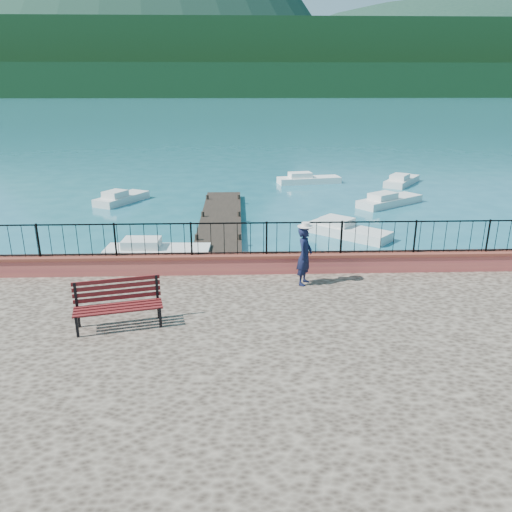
{
  "coord_description": "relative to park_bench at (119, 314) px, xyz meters",
  "views": [
    {
      "loc": [
        -1.11,
        -10.25,
        6.5
      ],
      "look_at": [
        -0.67,
        2.0,
        2.3
      ],
      "focal_mm": 35.0,
      "sensor_mm": 36.0,
      "label": 1
    }
  ],
  "objects": [
    {
      "name": "boat_1",
      "position": [
        7.73,
        11.06,
        -1.12
      ],
      "size": [
        3.74,
        3.56,
        0.8
      ],
      "primitive_type": "cube",
      "rotation": [
        0.0,
        0.0,
        -0.74
      ],
      "color": "silver",
      "rests_on": "ground"
    },
    {
      "name": "boat_3",
      "position": [
        -4.04,
        18.42,
        -1.12
      ],
      "size": [
        2.83,
        3.7,
        0.8
      ],
      "primitive_type": "cube",
      "rotation": [
        0.0,
        0.0,
        1.07
      ],
      "color": "silver",
      "rests_on": "ground"
    },
    {
      "name": "park_bench",
      "position": [
        0.0,
        0.0,
        0.0
      ],
      "size": [
        2.07,
        1.08,
        1.1
      ],
      "rotation": [
        0.0,
        0.0,
        0.23
      ],
      "color": "black",
      "rests_on": "promenade"
    },
    {
      "name": "parapet",
      "position": [
        3.9,
        3.42,
        -0.03
      ],
      "size": [
        28.0,
        0.46,
        0.58
      ],
      "primitive_type": "cube",
      "color": "#C15846",
      "rests_on": "promenade"
    },
    {
      "name": "far_forest",
      "position": [
        3.9,
        299.72,
        7.48
      ],
      "size": [
        900.0,
        60.0,
        18.0
      ],
      "primitive_type": "cube",
      "color": "black",
      "rests_on": "ground"
    },
    {
      "name": "companion_hill",
      "position": [
        223.9,
        559.72,
        -1.52
      ],
      "size": [
        448.0,
        384.0,
        180.0
      ],
      "primitive_type": "ellipsoid",
      "color": "#142D23",
      "rests_on": "ground"
    },
    {
      "name": "foothills",
      "position": [
        3.9,
        359.72,
        20.48
      ],
      "size": [
        900.0,
        120.0,
        44.0
      ],
      "primitive_type": "cube",
      "color": "black",
      "rests_on": "ground"
    },
    {
      "name": "boat_0",
      "position": [
        -0.45,
        8.37,
        -1.12
      ],
      "size": [
        4.16,
        1.46,
        0.8
      ],
      "primitive_type": "cube",
      "rotation": [
        0.0,
        0.0,
        -0.04
      ],
      "color": "silver",
      "rests_on": "ground"
    },
    {
      "name": "railing",
      "position": [
        3.9,
        3.42,
        0.73
      ],
      "size": [
        27.0,
        0.05,
        0.95
      ],
      "primitive_type": "cube",
      "color": "black",
      "rests_on": "parapet"
    },
    {
      "name": "person",
      "position": [
        4.6,
        2.47,
        0.51
      ],
      "size": [
        0.62,
        0.72,
        1.67
      ],
      "primitive_type": "imported",
      "rotation": [
        0.0,
        0.0,
        1.14
      ],
      "color": "black",
      "rests_on": "promenade"
    },
    {
      "name": "dock",
      "position": [
        1.9,
        11.72,
        -1.37
      ],
      "size": [
        2.0,
        16.0,
        0.3
      ],
      "primitive_type": "cube",
      "color": "#2D231C",
      "rests_on": "ground"
    },
    {
      "name": "hat",
      "position": [
        4.6,
        2.47,
        1.4
      ],
      "size": [
        0.44,
        0.44,
        0.12
      ],
      "primitive_type": "cylinder",
      "color": "silver",
      "rests_on": "person"
    },
    {
      "name": "boat_2",
      "position": [
        11.46,
        17.21,
        -1.12
      ],
      "size": [
        4.29,
        3.53,
        0.8
      ],
      "primitive_type": "cube",
      "rotation": [
        0.0,
        0.0,
        0.61
      ],
      "color": "silver",
      "rests_on": "ground"
    },
    {
      "name": "boat_5",
      "position": [
        14.14,
        23.45,
        -1.12
      ],
      "size": [
        3.38,
        4.06,
        0.8
      ],
      "primitive_type": "cube",
      "rotation": [
        0.0,
        0.0,
        0.96
      ],
      "color": "silver",
      "rests_on": "ground"
    },
    {
      "name": "ground",
      "position": [
        3.9,
        -0.28,
        -1.52
      ],
      "size": [
        2000.0,
        2000.0,
        0.0
      ],
      "primitive_type": "plane",
      "color": "#19596B",
      "rests_on": "ground"
    },
    {
      "name": "boat_4",
      "position": [
        7.75,
        24.09,
        -1.12
      ],
      "size": [
        4.52,
        2.04,
        0.8
      ],
      "primitive_type": "cube",
      "rotation": [
        0.0,
        0.0,
        0.18
      ],
      "color": "white",
      "rests_on": "ground"
    }
  ]
}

